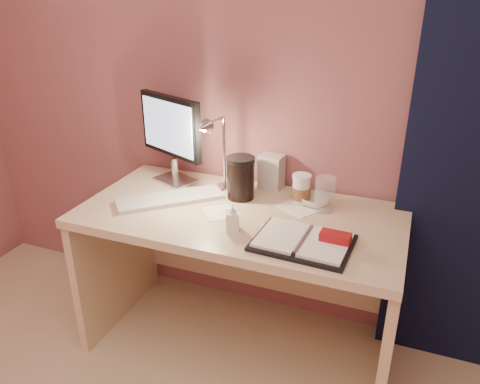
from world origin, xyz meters
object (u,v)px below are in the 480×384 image
(desk, at_px, (246,249))
(clear_cup, at_px, (325,194))
(dark_jar, at_px, (241,180))
(coffee_cup, at_px, (301,190))
(lotion_bottle, at_px, (233,217))
(monitor, at_px, (172,132))
(desk_lamp, at_px, (220,149))
(bowl, at_px, (315,201))
(planner, at_px, (306,241))
(keyboard, at_px, (170,199))
(product_box, at_px, (271,172))

(desk, distance_m, clear_cup, 0.46)
(desk, distance_m, dark_jar, 0.33)
(coffee_cup, relative_size, lotion_bottle, 1.20)
(desk, height_order, dark_jar, dark_jar)
(monitor, relative_size, desk_lamp, 1.14)
(bowl, bearing_deg, planner, -82.51)
(lotion_bottle, bearing_deg, coffee_cup, 60.40)
(coffee_cup, distance_m, lotion_bottle, 0.39)
(dark_jar, bearing_deg, planner, -38.89)
(coffee_cup, bearing_deg, desk_lamp, -169.80)
(lotion_bottle, bearing_deg, clear_cup, 45.30)
(desk, bearing_deg, keyboard, -166.46)
(planner, distance_m, bowl, 0.36)
(keyboard, relative_size, dark_jar, 2.73)
(lotion_bottle, height_order, product_box, product_box)
(planner, bearing_deg, bowl, 100.61)
(monitor, bearing_deg, dark_jar, 13.99)
(clear_cup, relative_size, bowl, 1.13)
(planner, bearing_deg, desk_lamp, 152.30)
(clear_cup, relative_size, lotion_bottle, 1.32)
(clear_cup, xyz_separation_m, dark_jar, (-0.39, -0.01, 0.01))
(dark_jar, height_order, desk_lamp, desk_lamp)
(desk, xyz_separation_m, desk_lamp, (-0.14, 0.04, 0.46))
(monitor, height_order, product_box, monitor)
(desk, bearing_deg, planner, -35.88)
(monitor, distance_m, bowl, 0.75)
(product_box, height_order, desk_lamp, desk_lamp)
(monitor, distance_m, coffee_cup, 0.68)
(clear_cup, bearing_deg, monitor, 176.02)
(desk, relative_size, product_box, 8.49)
(planner, xyz_separation_m, dark_jar, (-0.38, 0.31, 0.07))
(monitor, distance_m, planner, 0.88)
(planner, bearing_deg, dark_jar, 144.23)
(bowl, bearing_deg, dark_jar, -172.23)
(planner, bearing_deg, product_box, 124.52)
(bowl, distance_m, product_box, 0.28)
(desk, xyz_separation_m, bowl, (0.29, 0.12, 0.25))
(keyboard, xyz_separation_m, coffee_cup, (0.56, 0.19, 0.06))
(coffee_cup, bearing_deg, desk, -154.21)
(planner, distance_m, clear_cup, 0.32)
(dark_jar, bearing_deg, product_box, 59.54)
(monitor, xyz_separation_m, lotion_bottle, (0.46, -0.36, -0.20))
(planner, bearing_deg, lotion_bottle, -178.51)
(desk_lamp, bearing_deg, desk, -5.46)
(desk, distance_m, product_box, 0.39)
(dark_jar, bearing_deg, clear_cup, 1.01)
(monitor, distance_m, product_box, 0.51)
(planner, relative_size, coffee_cup, 2.74)
(bowl, bearing_deg, monitor, 178.89)
(bowl, distance_m, desk_lamp, 0.48)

